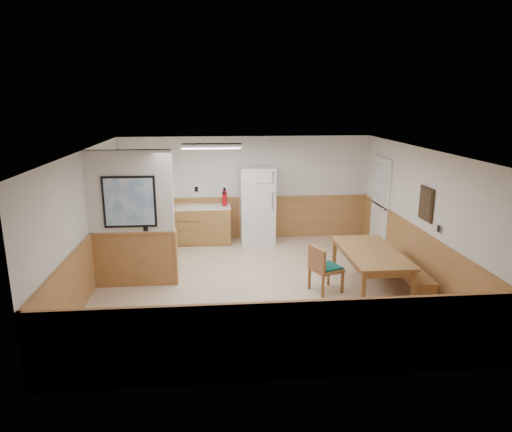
{
  "coord_description": "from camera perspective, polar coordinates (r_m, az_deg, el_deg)",
  "views": [
    {
      "loc": [
        -0.74,
        -7.86,
        3.34
      ],
      "look_at": [
        0.01,
        0.4,
        1.22
      ],
      "focal_mm": 32.0,
      "sensor_mm": 36.0,
      "label": 1
    }
  ],
  "objects": [
    {
      "name": "wainscot_right",
      "position": [
        9.15,
        19.19,
        -4.56
      ],
      "size": [
        0.04,
        6.0,
        1.0
      ],
      "primitive_type": "cube",
      "color": "#AF6F46",
      "rests_on": "ground"
    },
    {
      "name": "dining_chair",
      "position": [
        8.18,
        8.25,
        -6.17
      ],
      "size": [
        0.79,
        0.66,
        0.85
      ],
      "rotation": [
        0.0,
        0.0,
        0.38
      ],
      "color": "#AA803E",
      "rests_on": "ground"
    },
    {
      "name": "dining_bench",
      "position": [
        8.69,
        18.39,
        -6.54
      ],
      "size": [
        0.47,
        1.76,
        0.45
      ],
      "rotation": [
        0.0,
        0.0,
        -0.05
      ],
      "color": "#AA803E",
      "rests_on": "ground"
    },
    {
      "name": "refrigerator",
      "position": [
        10.81,
        0.15,
        1.37
      ],
      "size": [
        0.82,
        0.73,
        1.82
      ],
      "rotation": [
        0.0,
        0.0,
        0.02
      ],
      "color": "silver",
      "rests_on": "ground"
    },
    {
      "name": "wainscot_back",
      "position": [
        11.23,
        -1.22,
        -0.29
      ],
      "size": [
        6.0,
        0.04,
        1.0
      ],
      "primitive_type": "cube",
      "color": "#AF6F46",
      "rests_on": "ground"
    },
    {
      "name": "back_wall",
      "position": [
        11.08,
        -1.25,
        3.49
      ],
      "size": [
        6.0,
        0.02,
        2.5
      ],
      "primitive_type": "cube",
      "color": "silver",
      "rests_on": "ground"
    },
    {
      "name": "ceiling",
      "position": [
        7.94,
        0.21,
        8.28
      ],
      "size": [
        6.0,
        6.0,
        0.02
      ],
      "primitive_type": "cube",
      "color": "silver",
      "rests_on": "back_wall"
    },
    {
      "name": "dining_table",
      "position": [
        8.35,
        14.16,
        -4.83
      ],
      "size": [
        0.95,
        1.9,
        0.75
      ],
      "rotation": [
        0.0,
        0.0,
        0.0
      ],
      "color": "#AA803E",
      "rests_on": "ground"
    },
    {
      "name": "right_wall",
      "position": [
        8.95,
        19.7,
        -0.0
      ],
      "size": [
        0.02,
        6.0,
        2.5
      ],
      "primitive_type": "cube",
      "color": "silver",
      "rests_on": "ground"
    },
    {
      "name": "kitchen_window",
      "position": [
        11.07,
        -12.2,
        4.73
      ],
      "size": [
        0.8,
        0.04,
        1.0
      ],
      "color": "silver",
      "rests_on": "back_wall"
    },
    {
      "name": "ground",
      "position": [
        8.57,
        0.2,
        -8.57
      ],
      "size": [
        6.0,
        6.0,
        0.0
      ],
      "primitive_type": "plane",
      "color": "tan",
      "rests_on": "ground"
    },
    {
      "name": "wall_painting",
      "position": [
        8.61,
        20.48,
        1.44
      ],
      "size": [
        0.04,
        0.5,
        0.6
      ],
      "color": "#2F2012",
      "rests_on": "right_wall"
    },
    {
      "name": "soap_bottle",
      "position": [
        10.84,
        -12.7,
        1.67
      ],
      "size": [
        0.08,
        0.08,
        0.25
      ],
      "primitive_type": "cylinder",
      "rotation": [
        0.0,
        0.0,
        0.0
      ],
      "color": "#178232",
      "rests_on": "kitchen_counter"
    },
    {
      "name": "partition_wall",
      "position": [
        8.46,
        -15.27,
        -0.58
      ],
      "size": [
        1.5,
        0.2,
        2.5
      ],
      "color": "silver",
      "rests_on": "ground"
    },
    {
      "name": "fluorescent_fixture",
      "position": [
        9.2,
        -5.58,
        8.72
      ],
      "size": [
        1.2,
        0.3,
        0.09
      ],
      "color": "silver",
      "rests_on": "ceiling"
    },
    {
      "name": "left_wall",
      "position": [
        8.44,
        -20.52,
        -0.91
      ],
      "size": [
        0.02,
        6.0,
        2.5
      ],
      "primitive_type": "cube",
      "color": "silver",
      "rests_on": "ground"
    },
    {
      "name": "wainscot_left",
      "position": [
        8.65,
        -19.96,
        -5.71
      ],
      "size": [
        0.04,
        6.0,
        1.0
      ],
      "primitive_type": "cube",
      "color": "#AF6F46",
      "rests_on": "ground"
    },
    {
      "name": "fire_extinguisher",
      "position": [
        10.75,
        -3.95,
        2.26
      ],
      "size": [
        0.14,
        0.14,
        0.44
      ],
      "rotation": [
        0.0,
        0.0,
        0.3
      ],
      "color": "#B00913",
      "rests_on": "kitchen_counter"
    },
    {
      "name": "kitchen_counter",
      "position": [
        10.94,
        -7.43,
        -1.02
      ],
      "size": [
        2.2,
        0.61,
        1.0
      ],
      "color": "olive",
      "rests_on": "ground"
    },
    {
      "name": "exterior_door",
      "position": [
        10.69,
        15.26,
        1.48
      ],
      "size": [
        0.07,
        1.02,
        2.15
      ],
      "color": "silver",
      "rests_on": "ground"
    }
  ]
}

